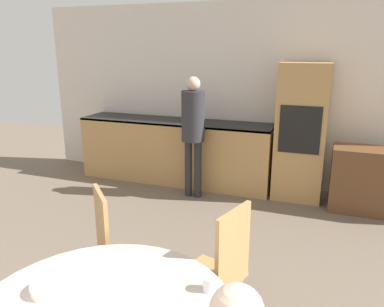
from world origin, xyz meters
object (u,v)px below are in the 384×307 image
(person_standing, at_px, (193,124))
(sideboard, at_px, (382,182))
(oven_unit, at_px, (301,132))
(chair_far_left, at_px, (92,251))
(chair_far_right, at_px, (221,268))
(bowl_near, at_px, (49,288))
(cup, at_px, (209,284))

(person_standing, bearing_deg, sideboard, 6.87)
(oven_unit, bearing_deg, chair_far_left, -111.92)
(chair_far_right, height_order, bowl_near, chair_far_right)
(cup, bearing_deg, chair_far_right, 97.98)
(chair_far_left, relative_size, bowl_near, 5.23)
(chair_far_left, distance_m, cup, 1.10)
(oven_unit, distance_m, chair_far_left, 3.25)
(cup, bearing_deg, bowl_near, -158.72)
(cup, bearing_deg, oven_unit, 86.71)
(sideboard, bearing_deg, bowl_near, -119.76)
(oven_unit, height_order, cup, oven_unit)
(oven_unit, relative_size, cup, 23.89)
(bowl_near, bearing_deg, chair_far_right, 48.25)
(chair_far_right, bearing_deg, person_standing, -138.44)
(cup, xyz_separation_m, bowl_near, (-0.79, -0.31, -0.01))
(chair_far_right, relative_size, bowl_near, 5.23)
(chair_far_right, bearing_deg, cup, 25.31)
(chair_far_left, bearing_deg, chair_far_right, 53.11)
(chair_far_left, xyz_separation_m, cup, (1.01, -0.38, 0.22))
(sideboard, bearing_deg, chair_far_left, -128.43)
(sideboard, relative_size, chair_far_left, 1.18)
(chair_far_left, distance_m, person_standing, 2.54)
(person_standing, height_order, bowl_near, person_standing)
(oven_unit, height_order, chair_far_left, oven_unit)
(chair_far_left, bearing_deg, oven_unit, 113.88)
(chair_far_left, relative_size, chair_far_right, 1.00)
(chair_far_right, height_order, person_standing, person_standing)
(chair_far_left, xyz_separation_m, chair_far_right, (0.94, 0.12, 0.00))
(sideboard, xyz_separation_m, bowl_near, (-1.98, -3.46, 0.35))
(sideboard, height_order, chair_far_left, chair_far_left)
(chair_far_right, xyz_separation_m, cup, (0.07, -0.50, 0.22))
(sideboard, height_order, cup, same)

